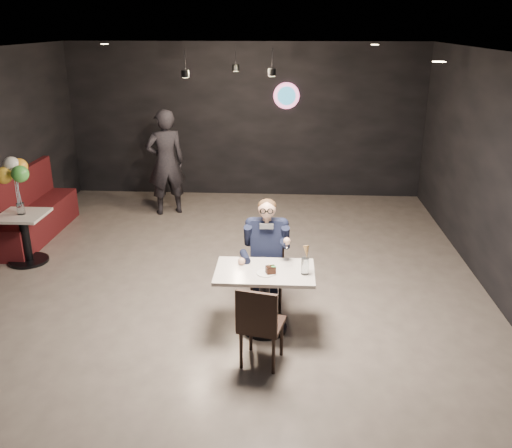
# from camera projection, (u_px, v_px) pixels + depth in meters

# --- Properties ---
(floor) EXTENTS (9.00, 9.00, 0.00)m
(floor) POSITION_uv_depth(u_px,v_px,m) (219.00, 296.00, 7.01)
(floor) COLOR gray
(floor) RESTS_ON ground
(wall_sign) EXTENTS (0.50, 0.06, 0.50)m
(wall_sign) POSITION_uv_depth(u_px,v_px,m) (286.00, 96.00, 10.45)
(wall_sign) COLOR pink
(wall_sign) RESTS_ON floor
(pendant_lights) EXTENTS (1.40, 1.20, 0.36)m
(pendant_lights) POSITION_uv_depth(u_px,v_px,m) (232.00, 55.00, 7.88)
(pendant_lights) COLOR black
(pendant_lights) RESTS_ON floor
(main_table) EXTENTS (1.10, 0.70, 0.75)m
(main_table) POSITION_uv_depth(u_px,v_px,m) (265.00, 300.00, 6.14)
(main_table) COLOR beige
(main_table) RESTS_ON floor
(chair_far) EXTENTS (0.42, 0.46, 0.92)m
(chair_far) POSITION_uv_depth(u_px,v_px,m) (267.00, 272.00, 6.62)
(chair_far) COLOR black
(chair_far) RESTS_ON floor
(chair_near) EXTENTS (0.51, 0.54, 0.92)m
(chair_near) POSITION_uv_depth(u_px,v_px,m) (262.00, 323.00, 5.51)
(chair_near) COLOR black
(chair_near) RESTS_ON floor
(seated_man) EXTENTS (0.60, 0.80, 1.44)m
(seated_man) POSITION_uv_depth(u_px,v_px,m) (267.00, 253.00, 6.53)
(seated_man) COLOR black
(seated_man) RESTS_ON floor
(dessert_plate) EXTENTS (0.20, 0.20, 0.01)m
(dessert_plate) POSITION_uv_depth(u_px,v_px,m) (266.00, 273.00, 5.92)
(dessert_plate) COLOR white
(dessert_plate) RESTS_ON main_table
(cake_slice) EXTENTS (0.12, 0.11, 0.07)m
(cake_slice) POSITION_uv_depth(u_px,v_px,m) (271.00, 270.00, 5.90)
(cake_slice) COLOR black
(cake_slice) RESTS_ON dessert_plate
(mint_leaf) EXTENTS (0.06, 0.04, 0.01)m
(mint_leaf) POSITION_uv_depth(u_px,v_px,m) (274.00, 266.00, 5.88)
(mint_leaf) COLOR green
(mint_leaf) RESTS_ON cake_slice
(sundae_glass) EXTENTS (0.08, 0.08, 0.19)m
(sundae_glass) POSITION_uv_depth(u_px,v_px,m) (305.00, 266.00, 5.89)
(sundae_glass) COLOR silver
(sundae_glass) RESTS_ON main_table
(wafer_cone) EXTENTS (0.08, 0.08, 0.14)m
(wafer_cone) POSITION_uv_depth(u_px,v_px,m) (307.00, 252.00, 5.87)
(wafer_cone) COLOR tan
(wafer_cone) RESTS_ON sundae_glass
(booth_bench) EXTENTS (0.55, 2.21, 1.10)m
(booth_bench) POSITION_uv_depth(u_px,v_px,m) (34.00, 205.00, 8.78)
(booth_bench) COLOR #400D13
(booth_bench) RESTS_ON floor
(side_table) EXTENTS (0.65, 0.65, 0.81)m
(side_table) POSITION_uv_depth(u_px,v_px,m) (25.00, 236.00, 7.88)
(side_table) COLOR beige
(side_table) RESTS_ON floor
(balloon_vase) EXTENTS (0.11, 0.11, 0.16)m
(balloon_vase) POSITION_uv_depth(u_px,v_px,m) (21.00, 209.00, 7.73)
(balloon_vase) COLOR silver
(balloon_vase) RESTS_ON side_table
(balloon_bunch) EXTENTS (0.43, 0.43, 0.72)m
(balloon_bunch) POSITION_uv_depth(u_px,v_px,m) (16.00, 180.00, 7.58)
(balloon_bunch) COLOR gold
(balloon_bunch) RESTS_ON balloon_vase
(passerby) EXTENTS (0.82, 0.70, 1.92)m
(passerby) POSITION_uv_depth(u_px,v_px,m) (166.00, 162.00, 9.76)
(passerby) COLOR black
(passerby) RESTS_ON floor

